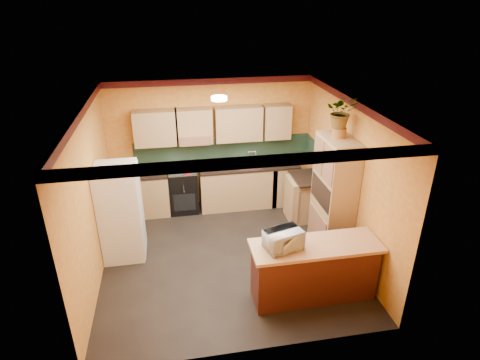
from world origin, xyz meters
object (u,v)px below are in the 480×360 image
object	(u,v)px
fridge	(121,212)
pantry	(333,196)
base_cabinets_back	(213,189)
microwave	(283,240)
stove	(183,190)
breakfast_bar	(313,272)

from	to	relation	value
fridge	pantry	bearing A→B (deg)	-7.00
base_cabinets_back	microwave	distance (m)	3.17
stove	microwave	distance (m)	3.35
breakfast_bar	microwave	distance (m)	0.80
base_cabinets_back	microwave	world-z (taller)	microwave
pantry	breakfast_bar	distance (m)	1.49
stove	pantry	world-z (taller)	pantry
base_cabinets_back	stove	distance (m)	0.63
base_cabinets_back	fridge	bearing A→B (deg)	-140.28
fridge	pantry	size ratio (longest dim) A/B	0.81
stove	fridge	distance (m)	1.86
microwave	breakfast_bar	bearing A→B (deg)	-15.76
breakfast_bar	microwave	bearing A→B (deg)	180.00
base_cabinets_back	fridge	distance (m)	2.29
pantry	microwave	distance (m)	1.68
breakfast_bar	microwave	size ratio (longest dim) A/B	3.51
fridge	microwave	xyz separation A→B (m)	(2.38, -1.60, 0.22)
base_cabinets_back	fridge	xyz separation A→B (m)	(-1.73, -1.44, 0.41)
base_cabinets_back	breakfast_bar	world-z (taller)	same
base_cabinets_back	microwave	bearing A→B (deg)	-77.86
breakfast_bar	base_cabinets_back	bearing A→B (deg)	110.73
base_cabinets_back	breakfast_bar	xyz separation A→B (m)	(1.15, -3.04, 0.00)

